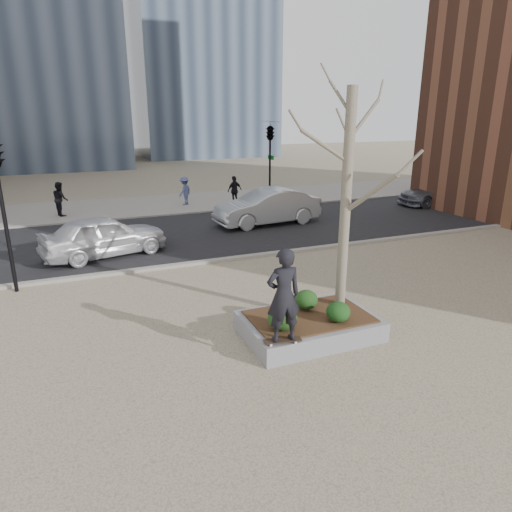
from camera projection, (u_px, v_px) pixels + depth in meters
name	position (u px, v px, depth m)	size (l,w,h in m)	color
ground	(269.00, 343.00, 10.23)	(120.00, 120.00, 0.00)	tan
street	(172.00, 236.00, 19.04)	(60.00, 8.00, 0.02)	black
far_sidewalk	(145.00, 205.00, 25.22)	(60.00, 6.00, 0.02)	gray
planter	(309.00, 326.00, 10.52)	(3.00, 2.00, 0.45)	gray
planter_mulch	(309.00, 316.00, 10.45)	(2.70, 1.70, 0.04)	#382314
sycamore_tree	(348.00, 167.00, 10.08)	(2.80, 2.80, 6.60)	gray
shrub_left	(282.00, 318.00, 9.70)	(0.63, 0.63, 0.53)	#133611
shrub_middle	(306.00, 300.00, 10.74)	(0.54, 0.54, 0.46)	#103412
shrub_right	(338.00, 312.00, 10.09)	(0.54, 0.54, 0.46)	black
skateboard	(283.00, 342.00, 9.27)	(0.78, 0.20, 0.07)	black
skateboarder	(283.00, 295.00, 8.96)	(0.71, 0.47, 1.95)	black
police_car	(104.00, 236.00, 16.15)	(1.74, 4.32, 1.47)	silver
car_silver	(267.00, 207.00, 20.78)	(1.69, 4.85, 1.60)	#ABAFB4
car_third	(439.00, 192.00, 25.26)	(1.90, 4.66, 1.35)	#585C65
pedestrian_a	(60.00, 199.00, 22.50)	(0.81, 0.63, 1.67)	black
pedestrian_b	(185.00, 191.00, 25.17)	(1.00, 0.57, 1.55)	#485482
pedestrian_c	(235.00, 190.00, 25.19)	(0.93, 0.39, 1.58)	black
traffic_light_near	(4.00, 215.00, 12.49)	(0.60, 2.48, 4.50)	black
traffic_light_far	(270.00, 164.00, 24.78)	(0.60, 2.48, 4.50)	black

